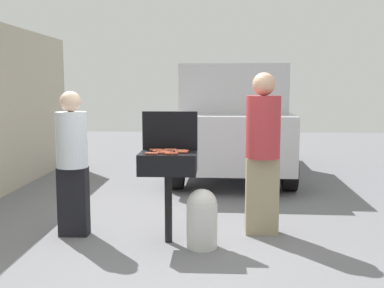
% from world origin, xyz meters
% --- Properties ---
extents(ground_plane, '(24.00, 24.00, 0.00)m').
position_xyz_m(ground_plane, '(0.00, 0.00, 0.00)').
color(ground_plane, slate).
extents(bbq_grill, '(0.60, 0.44, 0.97)m').
position_xyz_m(bbq_grill, '(0.03, 0.06, 0.82)').
color(bbq_grill, black).
rests_on(bbq_grill, ground).
extents(grill_lid_open, '(0.60, 0.05, 0.42)m').
position_xyz_m(grill_lid_open, '(0.03, 0.28, 1.18)').
color(grill_lid_open, black).
rests_on(grill_lid_open, bbq_grill).
extents(hot_dog_0, '(0.13, 0.04, 0.03)m').
position_xyz_m(hot_dog_0, '(-0.12, -0.10, 0.98)').
color(hot_dog_0, '#B74C33').
rests_on(hot_dog_0, bbq_grill).
extents(hot_dog_1, '(0.13, 0.03, 0.03)m').
position_xyz_m(hot_dog_1, '(0.08, -0.10, 0.98)').
color(hot_dog_1, '#AD4228').
rests_on(hot_dog_1, bbq_grill).
extents(hot_dog_2, '(0.13, 0.03, 0.03)m').
position_xyz_m(hot_dog_2, '(0.17, 0.04, 0.98)').
color(hot_dog_2, '#C6593D').
rests_on(hot_dog_2, bbq_grill).
extents(hot_dog_3, '(0.13, 0.03, 0.03)m').
position_xyz_m(hot_dog_3, '(0.02, 0.03, 0.98)').
color(hot_dog_3, '#C6593D').
rests_on(hot_dog_3, bbq_grill).
extents(hot_dog_4, '(0.13, 0.04, 0.03)m').
position_xyz_m(hot_dog_4, '(-0.06, 0.13, 0.98)').
color(hot_dog_4, '#AD4228').
rests_on(hot_dog_4, bbq_grill).
extents(hot_dog_5, '(0.13, 0.04, 0.03)m').
position_xyz_m(hot_dog_5, '(-0.11, 0.17, 0.98)').
color(hot_dog_5, '#AD4228').
rests_on(hot_dog_5, bbq_grill).
extents(hot_dog_6, '(0.13, 0.03, 0.03)m').
position_xyz_m(hot_dog_6, '(0.18, 0.10, 0.98)').
color(hot_dog_6, '#B74C33').
rests_on(hot_dog_6, bbq_grill).
extents(hot_dog_7, '(0.13, 0.03, 0.03)m').
position_xyz_m(hot_dog_7, '(-0.01, -0.05, 0.98)').
color(hot_dog_7, '#AD4228').
rests_on(hot_dog_7, bbq_grill).
extents(hot_dog_8, '(0.13, 0.03, 0.03)m').
position_xyz_m(hot_dog_8, '(-0.07, 0.06, 0.98)').
color(hot_dog_8, '#B74C33').
rests_on(hot_dog_8, bbq_grill).
extents(hot_dog_9, '(0.13, 0.03, 0.03)m').
position_xyz_m(hot_dog_9, '(0.04, 0.18, 0.98)').
color(hot_dog_9, '#C6593D').
rests_on(hot_dog_9, bbq_grill).
extents(hot_dog_10, '(0.13, 0.03, 0.03)m').
position_xyz_m(hot_dog_10, '(0.17, 0.01, 0.98)').
color(hot_dog_10, '#AD4228').
rests_on(hot_dog_10, bbq_grill).
extents(hot_dog_11, '(0.13, 0.04, 0.03)m').
position_xyz_m(hot_dog_11, '(-0.05, 0.10, 0.98)').
color(hot_dog_11, '#B74C33').
rests_on(hot_dog_11, bbq_grill).
extents(hot_dog_12, '(0.13, 0.03, 0.03)m').
position_xyz_m(hot_dog_12, '(0.14, 0.13, 0.98)').
color(hot_dog_12, '#C6593D').
rests_on(hot_dog_12, bbq_grill).
extents(propane_tank, '(0.32, 0.32, 0.62)m').
position_xyz_m(propane_tank, '(0.39, -0.09, 0.32)').
color(propane_tank, silver).
rests_on(propane_tank, ground).
extents(person_left, '(0.34, 0.34, 1.61)m').
position_xyz_m(person_left, '(-1.05, 0.24, 0.87)').
color(person_left, black).
rests_on(person_left, ground).
extents(person_right, '(0.38, 0.38, 1.81)m').
position_xyz_m(person_right, '(1.05, 0.41, 0.98)').
color(person_right, gray).
rests_on(person_right, ground).
extents(parked_minivan, '(2.13, 4.45, 2.02)m').
position_xyz_m(parked_minivan, '(0.85, 4.11, 1.03)').
color(parked_minivan, '#B7B7BC').
rests_on(parked_minivan, ground).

